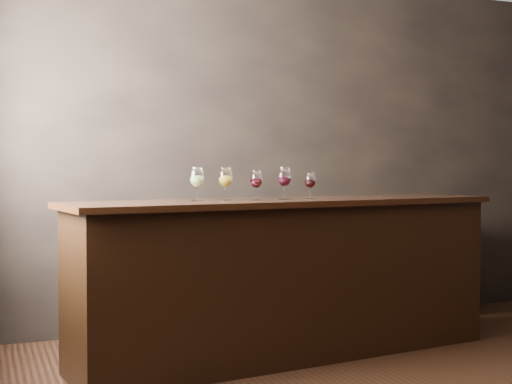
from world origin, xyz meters
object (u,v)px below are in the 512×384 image
object	(u,v)px
glass_red_a	(256,180)
glass_red_b	(284,178)
back_bar_shelf	(336,272)
glass_amber	(226,178)
glass_red_c	(310,181)
glass_white	(197,178)
bar_counter	(288,281)

from	to	relation	value
glass_red_a	glass_red_b	distance (m)	0.21
glass_red_a	glass_red_b	size ratio (longest dim) A/B	0.91
back_bar_shelf	glass_red_b	distance (m)	1.38
glass_amber	back_bar_shelf	bearing A→B (deg)	32.95
glass_amber	glass_red_c	distance (m)	0.59
back_bar_shelf	glass_white	xyz separation A→B (m)	(-1.40, -0.78, 0.79)
bar_counter	glass_white	xyz separation A→B (m)	(-0.63, 0.01, 0.69)
glass_amber	glass_red_b	distance (m)	0.41
glass_red_b	glass_red_c	xyz separation A→B (m)	(0.19, -0.00, -0.02)
glass_white	bar_counter	bearing A→B (deg)	-0.51
glass_amber	glass_red_b	world-z (taller)	glass_amber
glass_white	glass_red_a	world-z (taller)	glass_white
glass_red_a	glass_amber	bearing A→B (deg)	169.54
bar_counter	glass_red_b	size ratio (longest dim) A/B	13.63
glass_red_b	glass_red_c	bearing A→B (deg)	-1.19
bar_counter	glass_red_a	bearing A→B (deg)	-179.55
bar_counter	glass_white	distance (m)	0.94
back_bar_shelf	glass_white	size ratio (longest dim) A/B	10.65
glass_red_a	back_bar_shelf	bearing A→B (deg)	39.03
glass_red_b	glass_amber	bearing A→B (deg)	178.08
glass_amber	glass_red_b	bearing A→B (deg)	-1.92
glass_amber	glass_red_c	world-z (taller)	glass_amber
glass_amber	glass_white	bearing A→B (deg)	178.56
glass_red_b	bar_counter	bearing A→B (deg)	20.09
glass_white	glass_red_b	xyz separation A→B (m)	(0.60, -0.02, -0.00)
glass_red_c	glass_red_a	bearing A→B (deg)	-177.25
glass_white	glass_amber	size ratio (longest dim) A/B	1.01
glass_amber	glass_red_c	size ratio (longest dim) A/B	1.19
back_bar_shelf	glass_amber	xyz separation A→B (m)	(-1.21, -0.79, 0.79)
bar_counter	glass_red_c	distance (m)	0.68
glass_red_b	glass_red_c	distance (m)	0.19
bar_counter	glass_amber	distance (m)	0.82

